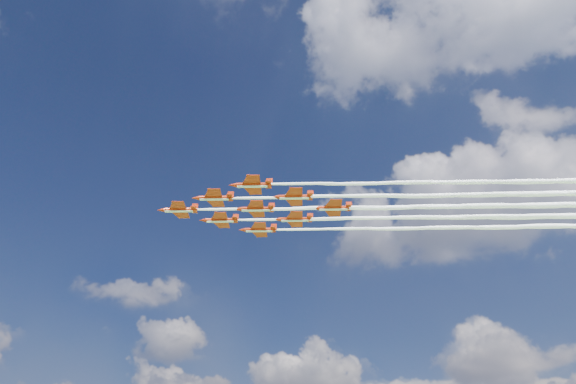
# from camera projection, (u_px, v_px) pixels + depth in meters

# --- Properties ---
(jet_lead) EXTENTS (106.40, 65.39, 2.83)m
(jet_lead) POSITION_uv_depth(u_px,v_px,m) (386.00, 207.00, 155.65)
(jet_lead) COLOR #A12008
(jet_row2_port) EXTENTS (106.40, 65.39, 2.83)m
(jet_row2_port) POSITION_uv_depth(u_px,v_px,m) (429.00, 195.00, 149.92)
(jet_row2_port) COLOR #A12008
(jet_row2_starb) EXTENTS (106.40, 65.39, 2.83)m
(jet_row2_starb) POSITION_uv_depth(u_px,v_px,m) (421.00, 218.00, 160.91)
(jet_row2_starb) COLOR #A12008
(jet_row3_port) EXTENTS (106.40, 65.39, 2.83)m
(jet_row3_port) POSITION_uv_depth(u_px,v_px,m) (476.00, 182.00, 144.19)
(jet_row3_port) COLOR #A12008
(jet_row3_centre) EXTENTS (106.40, 65.39, 2.83)m
(jet_row3_centre) POSITION_uv_depth(u_px,v_px,m) (464.00, 206.00, 155.18)
(jet_row3_centre) COLOR #A12008
(jet_row3_starb) EXTENTS (106.40, 65.39, 2.83)m
(jet_row3_starb) POSITION_uv_depth(u_px,v_px,m) (453.00, 227.00, 166.18)
(jet_row3_starb) COLOR #A12008
(jet_row4_port) EXTENTS (106.40, 65.39, 2.83)m
(jet_row4_port) POSITION_uv_depth(u_px,v_px,m) (511.00, 194.00, 149.45)
(jet_row4_port) COLOR #A12008
(jet_row4_starb) EXTENTS (106.40, 65.39, 2.83)m
(jet_row4_starb) POSITION_uv_depth(u_px,v_px,m) (496.00, 217.00, 160.45)
(jet_row4_starb) COLOR #A12008
(jet_tail) EXTENTS (106.40, 65.39, 2.83)m
(jet_tail) POSITION_uv_depth(u_px,v_px,m) (543.00, 205.00, 154.71)
(jet_tail) COLOR #A12008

